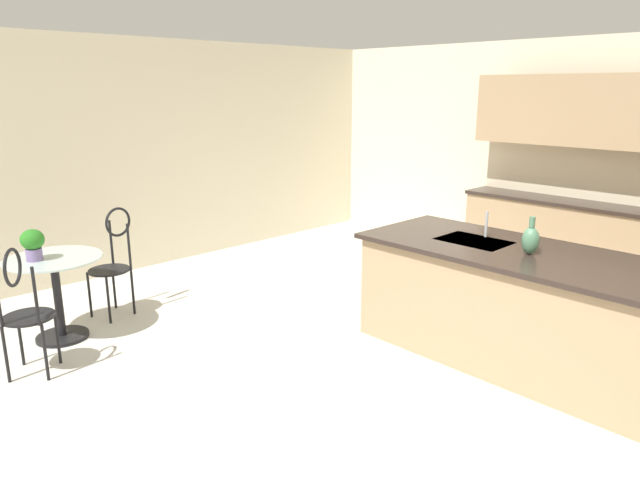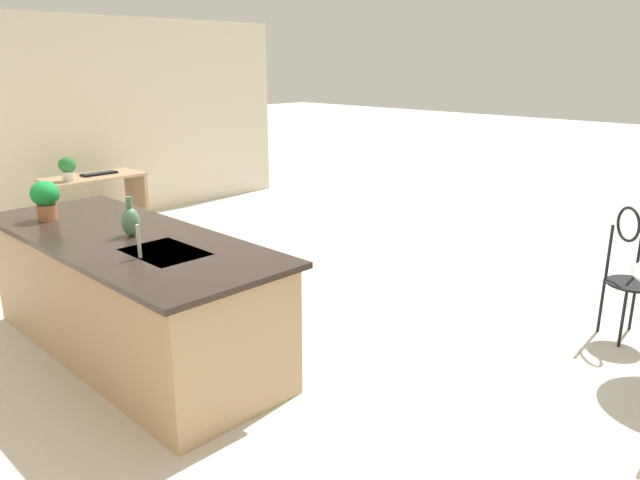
{
  "view_description": "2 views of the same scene",
  "coord_description": "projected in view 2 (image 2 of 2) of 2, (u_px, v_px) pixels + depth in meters",
  "views": [
    {
      "loc": [
        2.16,
        -3.23,
        2.14
      ],
      "look_at": [
        -0.95,
        -0.24,
        0.99
      ],
      "focal_mm": 32.32,
      "sensor_mm": 36.0,
      "label": 1
    },
    {
      "loc": [
        -3.64,
        2.85,
        2.13
      ],
      "look_at": [
        -0.67,
        -0.18,
        0.87
      ],
      "focal_mm": 33.99,
      "sensor_mm": 36.0,
      "label": 2
    }
  ],
  "objects": [
    {
      "name": "ground_plane",
      "position": [
        247.0,
        329.0,
        5.0
      ],
      "size": [
        40.0,
        40.0,
        0.0
      ],
      "primitive_type": "plane",
      "color": "beige"
    },
    {
      "name": "writing_desk",
      "position": [
        94.0,
        194.0,
        7.65
      ],
      "size": [
        0.6,
        1.2,
        0.74
      ],
      "color": "tan",
      "rests_on": "ground"
    },
    {
      "name": "kitchen_island",
      "position": [
        129.0,
        295.0,
        4.48
      ],
      "size": [
        2.8,
        1.06,
        0.92
      ],
      "color": "tan",
      "rests_on": "ground"
    },
    {
      "name": "potted_plant_counter_far",
      "position": [
        45.0,
        198.0,
        4.75
      ],
      "size": [
        0.22,
        0.22,
        0.31
      ],
      "color": "#9E603D",
      "rests_on": "kitchen_island"
    },
    {
      "name": "wall_right",
      "position": [
        25.0,
        126.0,
        7.47
      ],
      "size": [
        0.12,
        7.8,
        2.7
      ],
      "primitive_type": "cube",
      "color": "beige",
      "rests_on": "ground"
    },
    {
      "name": "potted_plant_on_desk",
      "position": [
        67.0,
        167.0,
        7.22
      ],
      "size": [
        0.21,
        0.21,
        0.29
      ],
      "color": "beige",
      "rests_on": "writing_desk"
    },
    {
      "name": "vase_on_counter",
      "position": [
        131.0,
        221.0,
        4.32
      ],
      "size": [
        0.13,
        0.13,
        0.29
      ],
      "color": "#4C7A5B",
      "rests_on": "kitchen_island"
    },
    {
      "name": "keyboard",
      "position": [
        99.0,
        173.0,
        7.66
      ],
      "size": [
        0.16,
        0.44,
        0.03
      ],
      "color": "black",
      "rests_on": "writing_desk"
    },
    {
      "name": "chair_near_window",
      "position": [
        630.0,
        268.0,
        4.73
      ],
      "size": [
        0.53,
        0.53,
        1.04
      ],
      "color": "black",
      "rests_on": "ground"
    },
    {
      "name": "sink_faucet",
      "position": [
        139.0,
        241.0,
        3.83
      ],
      "size": [
        0.02,
        0.02,
        0.22
      ],
      "primitive_type": "cylinder",
      "color": "#B2B5BA",
      "rests_on": "kitchen_island"
    }
  ]
}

